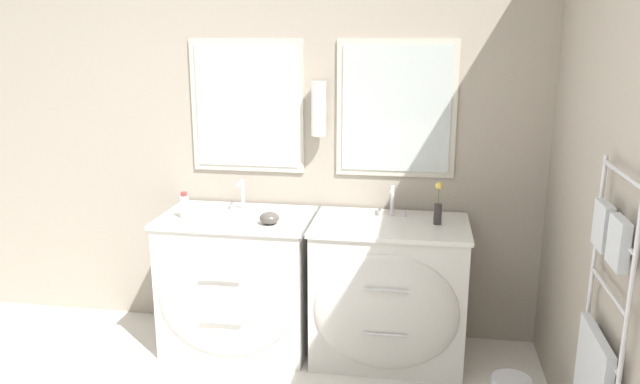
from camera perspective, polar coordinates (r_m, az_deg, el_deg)
The scene contains 9 objects.
wall_back at distance 3.94m, azimuth -4.55°, elevation 5.61°, with size 5.00×0.17×2.60m.
wall_right at distance 2.79m, azimuth 25.34°, elevation 0.26°, with size 0.13×4.12×2.60m.
vanity_left at distance 3.87m, azimuth -7.62°, elevation -8.20°, with size 0.90×0.64×0.84m.
vanity_right at distance 3.72m, azimuth 6.26°, elevation -9.11°, with size 0.90×0.64×0.84m.
faucet_left at distance 3.87m, azimuth -7.12°, elevation -0.32°, with size 0.17×0.12×0.18m.
faucet_right at distance 3.72m, azimuth 6.62°, elevation -0.91°, with size 0.17×0.12×0.18m.
toiletry_bottle at distance 3.75m, azimuth -12.28°, elevation -1.27°, with size 0.05×0.05×0.16m.
amenity_bowl at distance 3.57m, azimuth -4.65°, elevation -2.39°, with size 0.12×0.12×0.07m.
flower_vase at distance 3.60m, azimuth 10.74°, elevation -1.43°, with size 0.05×0.05×0.25m.
Camera 1 is at (0.95, -1.67, 1.91)m, focal length 35.00 mm.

